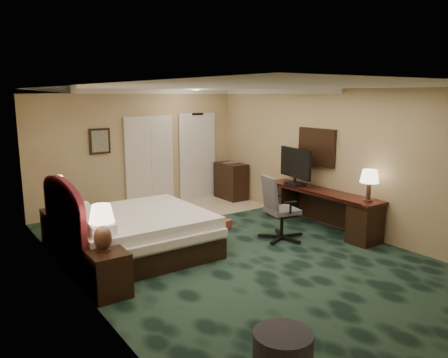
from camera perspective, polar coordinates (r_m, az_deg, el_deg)
floor at (r=7.30m, az=1.49°, el=-9.78°), size 5.00×7.50×0.00m
ceiling at (r=6.83m, az=1.61°, el=11.93°), size 5.00×7.50×0.00m
wall_back at (r=10.17m, az=-11.12°, el=3.79°), size 5.00×0.00×2.70m
wall_left at (r=5.84m, az=-18.63°, el=-1.83°), size 0.00×7.50×2.70m
wall_right at (r=8.64m, az=15.03°, el=2.38°), size 0.00×7.50×2.70m
crown_molding at (r=6.83m, az=1.61°, el=11.51°), size 5.00×7.50×0.10m
tile_patch at (r=10.08m, az=-4.17°, el=-3.88°), size 3.20×1.70×0.01m
headboard at (r=6.95m, az=-20.18°, el=-5.47°), size 0.12×2.00×1.40m
entry_door at (r=10.89m, az=-3.52°, el=2.86°), size 1.02×0.06×2.18m
closet_doors at (r=10.27m, az=-9.69°, el=2.23°), size 1.20×0.06×2.10m
wall_art at (r=9.78m, az=-15.92°, el=4.77°), size 0.45×0.06×0.55m
wall_mirror at (r=8.98m, az=12.01°, el=4.11°), size 0.05×0.95×0.75m
bed at (r=7.33m, az=-11.27°, el=-7.06°), size 2.17×2.01×0.69m
nightstand_near at (r=6.00m, az=-14.89°, el=-11.84°), size 0.48×0.55×0.60m
nightstand_far at (r=8.21m, az=-20.76°, el=-5.89°), size 0.49×0.56×0.61m
lamp_near at (r=5.84m, az=-15.61°, el=-6.19°), size 0.35×0.35×0.62m
lamp_far at (r=8.08m, az=-20.96°, el=-1.72°), size 0.36×0.36×0.60m
bed_bench at (r=7.91m, az=-3.84°, el=-6.37°), size 0.78×1.45×0.46m
ottoman at (r=4.44m, az=7.67°, el=-21.55°), size 0.71×0.71×0.41m
desk at (r=8.74m, az=12.40°, el=-3.91°), size 0.57×2.63×0.76m
tv at (r=9.00m, az=9.30°, el=1.59°), size 0.23×0.98×0.76m
desk_lamp at (r=7.96m, az=18.42°, el=-0.79°), size 0.38×0.38×0.57m
desk_chair at (r=7.92m, az=7.62°, el=-3.73°), size 0.81×0.77×1.18m
minibar at (r=10.92m, az=0.91°, el=-0.28°), size 0.48×0.86×0.90m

